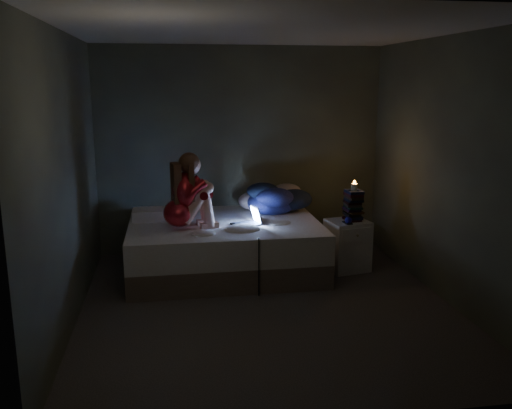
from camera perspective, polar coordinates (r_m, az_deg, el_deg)
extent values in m
cube|color=#2A2625|center=(5.42, 1.18, -10.74)|extent=(3.60, 3.80, 0.02)
cube|color=silver|center=(4.99, 1.33, 18.02)|extent=(3.60, 3.80, 0.02)
cube|color=#363832|center=(6.91, -1.62, 5.69)|extent=(3.60, 0.02, 2.60)
cube|color=#363832|center=(3.23, 7.39, -2.67)|extent=(3.60, 0.02, 2.60)
cube|color=#363832|center=(5.05, -19.42, 2.31)|extent=(0.02, 3.80, 2.60)
cube|color=#363832|center=(5.66, 19.63, 3.36)|extent=(0.02, 3.80, 2.60)
cube|color=white|center=(6.40, -11.00, -1.01)|extent=(0.42, 0.30, 0.12)
cube|color=silver|center=(6.41, 9.60, -4.25)|extent=(0.51, 0.47, 0.59)
cylinder|color=beige|center=(6.27, 10.32, 1.99)|extent=(0.07, 0.07, 0.08)
cube|color=black|center=(6.22, 9.39, -1.90)|extent=(0.08, 0.14, 0.01)
sphere|color=#171597|center=(6.19, 9.46, -1.64)|extent=(0.08, 0.08, 0.08)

